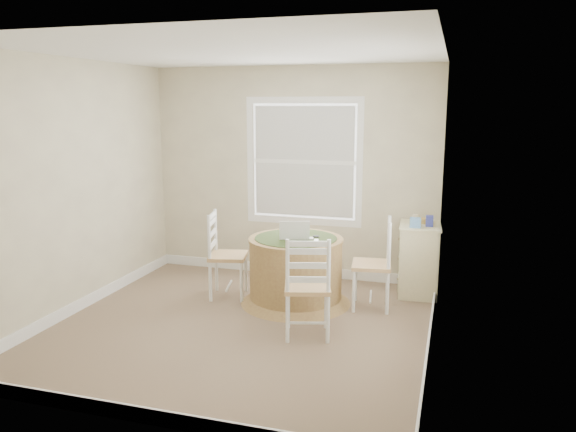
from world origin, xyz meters
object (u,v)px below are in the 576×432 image
(round_table, at_px, (296,268))
(laptop, at_px, (294,236))
(chair_left, at_px, (228,256))
(chair_right, at_px, (372,264))
(corner_chest, at_px, (419,259))
(chair_near, at_px, (308,287))

(round_table, height_order, laptop, laptop)
(chair_left, height_order, laptop, chair_left)
(chair_right, bearing_deg, corner_chest, 136.40)
(laptop, height_order, corner_chest, laptop)
(round_table, distance_m, chair_left, 0.79)
(round_table, relative_size, laptop, 3.11)
(chair_near, xyz_separation_m, chair_right, (0.46, 0.91, 0.00))
(chair_left, distance_m, laptop, 0.82)
(corner_chest, bearing_deg, chair_left, -164.66)
(chair_near, bearing_deg, round_table, -82.63)
(chair_near, relative_size, chair_right, 1.00)
(chair_near, height_order, laptop, chair_near)
(chair_near, bearing_deg, chair_left, -51.15)
(chair_near, distance_m, laptop, 0.92)
(chair_left, bearing_deg, chair_right, -99.48)
(corner_chest, bearing_deg, laptop, -154.37)
(chair_near, relative_size, laptop, 2.47)
(chair_left, bearing_deg, chair_near, -138.82)
(round_table, relative_size, chair_left, 1.26)
(laptop, bearing_deg, chair_right, 170.49)
(round_table, distance_m, chair_right, 0.82)
(chair_left, height_order, chair_near, same)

